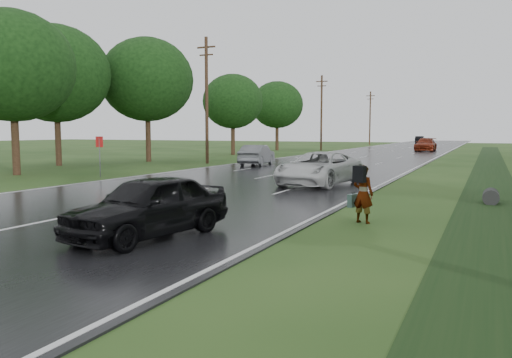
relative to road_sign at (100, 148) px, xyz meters
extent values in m
plane|color=#254418|center=(8.50, -12.00, -1.64)|extent=(220.00, 220.00, 0.00)
cube|color=black|center=(8.50, 33.00, -1.62)|extent=(14.00, 180.00, 0.04)
cube|color=silver|center=(15.25, 33.00, -1.60)|extent=(0.12, 180.00, 0.01)
cube|color=silver|center=(1.75, 33.00, -1.60)|extent=(0.12, 180.00, 0.01)
cube|color=silver|center=(8.50, 33.00, -1.60)|extent=(0.12, 180.00, 0.01)
cube|color=black|center=(20.00, 8.00, -1.64)|extent=(2.20, 120.00, 0.01)
cylinder|color=#2D2D2D|center=(20.00, -2.00, -1.39)|extent=(0.56, 1.00, 0.56)
cylinder|color=slate|center=(0.00, 0.00, -0.54)|extent=(0.06, 0.06, 2.20)
cube|color=red|center=(0.00, 0.00, 0.36)|extent=(0.50, 0.04, 0.60)
cylinder|color=#3C2518|center=(-0.70, 13.00, 3.36)|extent=(0.26, 0.26, 10.00)
cube|color=#3C2518|center=(-0.70, 13.00, 7.56)|extent=(1.60, 0.12, 0.12)
cube|color=#3C2518|center=(-0.70, 13.00, 6.96)|extent=(1.20, 0.10, 0.10)
cylinder|color=#3C2518|center=(-0.70, 43.00, 3.36)|extent=(0.26, 0.26, 10.00)
cube|color=#3C2518|center=(-0.70, 43.00, 7.56)|extent=(1.60, 0.12, 0.12)
cube|color=#3C2518|center=(-0.70, 43.00, 6.96)|extent=(1.20, 0.10, 0.10)
cylinder|color=#3C2518|center=(-0.70, 73.00, 3.36)|extent=(0.26, 0.26, 10.00)
cube|color=#3C2518|center=(-0.70, 73.00, 7.56)|extent=(1.60, 0.12, 0.12)
cube|color=#3C2518|center=(-0.70, 73.00, 6.96)|extent=(1.20, 0.10, 0.10)
cylinder|color=#3C2518|center=(-5.50, -1.00, 0.20)|extent=(0.44, 0.44, 3.68)
ellipsoid|color=black|center=(-5.50, -1.00, 4.74)|extent=(7.20, 7.20, 6.48)
cylinder|color=#3C2518|center=(-6.50, 13.00, 0.36)|extent=(0.44, 0.44, 4.00)
ellipsoid|color=black|center=(-6.50, 13.00, 5.28)|extent=(7.80, 7.80, 7.02)
cylinder|color=#3C2518|center=(-5.70, 27.00, 0.04)|extent=(0.44, 0.44, 3.36)
ellipsoid|color=black|center=(-5.70, 27.00, 4.19)|extent=(6.60, 6.60, 5.94)
cylinder|color=#3C2518|center=(-9.50, 6.00, 0.28)|extent=(0.44, 0.44, 3.84)
ellipsoid|color=black|center=(-9.50, 6.00, 5.20)|extent=(8.00, 8.00, 7.20)
cylinder|color=#3C2518|center=(-6.30, 41.00, 0.12)|extent=(0.44, 0.44, 3.52)
ellipsoid|color=black|center=(-6.30, 41.00, 4.50)|extent=(7.00, 7.00, 6.30)
imported|color=#A5998C|center=(16.70, -7.76, -0.82)|extent=(0.68, 0.54, 1.65)
cube|color=black|center=(16.64, -8.00, -0.23)|extent=(0.37, 0.28, 0.46)
cube|color=#3F5B56|center=(16.38, -7.59, -1.04)|extent=(0.27, 0.49, 0.37)
cube|color=black|center=(16.38, -7.59, -0.82)|extent=(0.08, 0.16, 0.03)
imported|color=silver|center=(12.58, 1.02, -0.81)|extent=(3.25, 5.93, 1.58)
imported|color=black|center=(12.46, -11.96, -0.85)|extent=(2.51, 4.68, 1.51)
imported|color=gray|center=(4.03, 12.33, -0.84)|extent=(2.28, 4.82, 1.53)
imported|color=maroon|center=(12.44, 45.85, -0.76)|extent=(2.38, 5.81, 1.68)
imported|color=black|center=(6.81, 86.09, -0.84)|extent=(1.83, 4.70, 1.52)
camera|label=1|loc=(19.87, -21.69, 0.95)|focal=35.00mm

